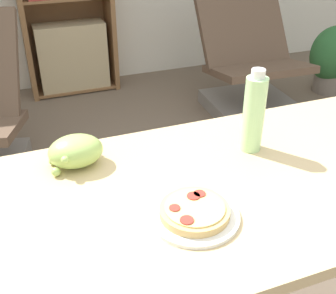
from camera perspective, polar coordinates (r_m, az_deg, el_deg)
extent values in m
cube|color=#D1B27F|center=(1.19, 9.46, -4.99)|extent=(1.34, 0.71, 0.03)
cylinder|color=#D1B27F|center=(1.54, -18.81, -14.65)|extent=(0.06, 0.06, 0.70)
cylinder|color=#D1B27F|center=(1.91, 20.32, -5.01)|extent=(0.06, 0.06, 0.70)
cylinder|color=white|center=(1.04, 3.58, -9.29)|extent=(0.22, 0.22, 0.01)
cylinder|color=#DBB26B|center=(1.03, 3.61, -8.65)|extent=(0.17, 0.17, 0.02)
cylinder|color=#EACC7A|center=(1.02, 3.63, -8.13)|extent=(0.15, 0.15, 0.00)
cylinder|color=#A83328|center=(1.06, 4.31, -6.30)|extent=(0.03, 0.03, 0.00)
cylinder|color=#A83328|center=(0.98, 2.57, -9.86)|extent=(0.03, 0.03, 0.00)
cylinder|color=#A83328|center=(1.01, 0.91, -8.24)|extent=(0.03, 0.03, 0.00)
cylinder|color=#A83328|center=(1.05, 3.47, -6.63)|extent=(0.03, 0.03, 0.00)
ellipsoid|color=#A8CC66|center=(1.23, -12.39, -0.54)|extent=(0.16, 0.12, 0.09)
sphere|color=#A8CC66|center=(1.24, -10.24, 0.57)|extent=(0.02, 0.02, 0.02)
sphere|color=#A8CC66|center=(1.26, -13.16, -1.12)|extent=(0.02, 0.02, 0.02)
sphere|color=#A8CC66|center=(1.21, -14.93, -3.26)|extent=(0.03, 0.03, 0.03)
sphere|color=#A8CC66|center=(1.26, -11.12, 0.12)|extent=(0.03, 0.03, 0.03)
sphere|color=#A8CC66|center=(1.20, -14.23, -1.29)|extent=(0.02, 0.02, 0.02)
sphere|color=#A8CC66|center=(1.27, -10.65, 0.71)|extent=(0.03, 0.03, 0.03)
sphere|color=#A8CC66|center=(1.26, -15.33, -1.85)|extent=(0.02, 0.02, 0.02)
sphere|color=#A8CC66|center=(1.18, -13.78, -1.72)|extent=(0.02, 0.02, 0.02)
cylinder|color=#B7EAA3|center=(1.27, 11.51, 4.30)|extent=(0.07, 0.07, 0.23)
cylinder|color=white|center=(1.22, 12.14, 9.70)|extent=(0.04, 0.04, 0.03)
cube|color=slate|center=(3.27, 10.83, 5.71)|extent=(0.63, 0.58, 0.10)
cube|color=brown|center=(3.09, 12.15, 10.30)|extent=(0.68, 0.53, 0.14)
cube|color=brown|center=(3.27, 9.90, 16.15)|extent=(0.67, 0.44, 0.55)
cube|color=brown|center=(3.45, -19.54, 18.23)|extent=(0.04, 0.30, 1.50)
cube|color=brown|center=(3.69, -12.41, 8.01)|extent=(0.63, 0.28, 0.02)
cube|color=tan|center=(3.58, -12.84, 11.91)|extent=(0.55, 0.21, 0.53)
cylinder|color=#70665B|center=(3.78, 20.86, 8.24)|extent=(0.24, 0.24, 0.16)
ellipsoid|color=#285B2D|center=(3.70, 21.55, 11.62)|extent=(0.39, 0.33, 0.45)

